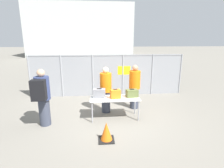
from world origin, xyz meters
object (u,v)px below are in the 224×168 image
Objects in this scene: suitcase_grey at (99,93)px; utility_trailer at (130,79)px; security_worker_near at (106,89)px; traffic_cone at (106,132)px; inspection_table at (115,100)px; suitcase_orange at (115,94)px; security_worker_far at (135,86)px; suitcase_olive at (132,93)px; traveler_hooded at (42,96)px.

suitcase_grey is 0.13× the size of utility_trailer.
suitcase_grey is at bearing 51.46° from security_worker_near.
traffic_cone is at bearing -84.31° from suitcase_grey.
suitcase_grey is at bearing 168.94° from inspection_table.
traffic_cone is (0.14, -1.44, -0.63)m from suitcase_grey.
utility_trailer is at bearing 72.49° from inspection_table.
suitcase_grey is 1.19× the size of suitcase_orange.
security_worker_near is 1.15m from security_worker_far.
suitcase_olive is (1.10, -0.05, -0.02)m from suitcase_grey.
suitcase_orange is 0.69× the size of traffic_cone.
suitcase_grey is 0.25× the size of security_worker_near.
security_worker_near is at bearing 37.06° from security_worker_far.
traveler_hooded reaches higher than suitcase_olive.
suitcase_grey is at bearing 95.69° from traffic_cone.
utility_trailer is (0.75, 4.21, -0.47)m from suitcase_olive.
suitcase_olive is 4.30m from utility_trailer.
traveler_hooded is 2.16m from security_worker_near.
security_worker_near is (-0.85, 0.50, 0.01)m from suitcase_olive.
suitcase_olive reaches higher than inspection_table.
security_worker_near reaches higher than traffic_cone.
utility_trailer is (0.49, 3.42, -0.49)m from security_worker_far.
security_worker_far reaches higher than suitcase_olive.
traffic_cone is at bearing -106.34° from suitcase_orange.
traffic_cone is at bearing 76.86° from security_worker_near.
suitcase_orange is at bearing -14.04° from suitcase_grey.
suitcase_olive is 2.84m from traveler_hooded.
suitcase_olive is 1.80m from traffic_cone.
traveler_hooded is (-2.24, -0.31, 0.11)m from suitcase_orange.
traffic_cone is at bearing -124.47° from suitcase_olive.
suitcase_olive is at bearing 16.17° from traveler_hooded.
security_worker_far is (0.83, 0.86, 0.01)m from suitcase_orange.
utility_trailer is 5.85m from traffic_cone.
suitcase_olive is (0.57, 0.08, -0.02)m from suitcase_orange.
security_worker_far is (1.11, 0.28, 0.01)m from security_worker_near.
inspection_table is 0.62m from suitcase_olive.
security_worker_near reaches higher than suitcase_grey.
utility_trailer is at bearing 65.97° from suitcase_grey.
inspection_table reaches higher than traffic_cone.
security_worker_far reaches higher than suitcase_grey.
security_worker_far is at bearing 60.77° from traffic_cone.
inspection_table is 0.56m from suitcase_grey.
traveler_hooded is at bearing -172.05° from suitcase_olive.
suitcase_orange reaches higher than inspection_table.
inspection_table is at bearing 17.02° from traveler_hooded.
suitcase_grey is at bearing -114.03° from utility_trailer.
security_worker_near is 4.07m from utility_trailer.
traveler_hooded reaches higher than utility_trailer.
suitcase_olive reaches higher than traffic_cone.
traffic_cone is (-0.37, -1.34, -0.42)m from inspection_table.
inspection_table is 0.65m from security_worker_near.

